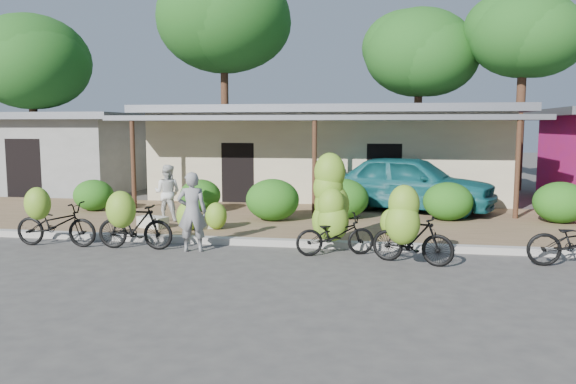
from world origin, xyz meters
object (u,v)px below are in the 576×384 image
Objects in this scene: sack_near at (206,222)px; teal_van at (410,183)px; tree_far_center at (220,17)px; bystander at (167,193)px; bike_right at (409,230)px; tree_near_right at (519,33)px; bike_far_left at (54,222)px; bike_center at (332,212)px; sack_far at (153,222)px; tree_center_right at (415,51)px; bike_left at (132,222)px; vendor at (192,212)px; tree_back_left at (28,60)px.

sack_near is 0.17× the size of teal_van.
sack_near is at bearing -75.63° from tree_far_center.
bystander is 7.11m from teal_van.
tree_far_center is 6.06× the size of bike_right.
bike_far_left is (-12.47, -13.53, -5.88)m from tree_near_right.
bike_center is at bearing 154.26° from bystander.
sack_far is (-11.02, -11.55, -6.18)m from tree_near_right.
tree_center_right is at bearing 62.61° from sack_far.
tree_center_right is 17.79m from bike_left.
bike_right is at bearing -165.06° from teal_van.
tree_far_center is at bearing 98.62° from sack_far.
tree_near_right is 16.16m from sack_near.
tree_near_right reaches higher than teal_van.
tree_near_right is at bearing -6.58° from tree_far_center.
sack_near is 6.42m from teal_van.
bystander is at bearing -80.68° from tree_far_center.
vendor is (0.40, -2.11, 0.58)m from sack_near.
bike_left is at bearing -111.83° from sack_near.
bystander reaches higher than bike_right.
bike_left is at bearing -49.33° from tree_back_left.
tree_near_right reaches higher than sack_near.
tree_back_left is 4.51× the size of bike_right.
tree_center_right reaches higher than bike_right.
tree_center_right is 4.66× the size of vendor.
bike_left reaches higher than sack_far.
teal_van is (6.49, 3.94, 0.71)m from sack_far.
tree_back_left reaches higher than bike_center.
tree_near_right is 9.57× the size of sack_near.
bike_right is (1.55, -1.01, -0.16)m from bike_center.
bike_left is at bearing -92.81° from bike_far_left.
bike_center is at bearing -99.07° from tree_center_right.
vendor reaches higher than bike_far_left.
tree_far_center reaches higher than bike_left.
bike_far_left is 2.47m from sack_far.
tree_back_left is 10.08× the size of sack_far.
bike_far_left is 3.53m from sack_near.
tree_far_center is 13.15m from tree_near_right.
tree_center_right reaches higher than bike_center.
bike_right is at bearing -109.07° from tree_near_right.
tree_center_right is at bearing -27.27° from bike_center.
bystander is (-1.32, 0.84, 0.61)m from sack_near.
bike_right is 6.41m from teal_van.
vendor reaches higher than sack_far.
tree_near_right is 10.42m from teal_van.
bike_left is at bearing -127.97° from tree_near_right.
vendor is (1.71, -1.91, 0.59)m from sack_far.
tree_far_center is 16.88m from vendor.
tree_back_left reaches higher than teal_van.
tree_far_center reaches higher than teal_van.
bike_right is 4.50m from vendor.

